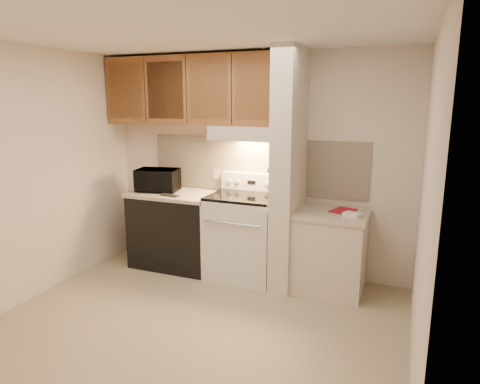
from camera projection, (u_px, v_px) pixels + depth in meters
The scene contains 50 objects.
floor at pixel (197, 323), 3.87m from camera, with size 3.60×3.60×0.00m, color tan.
ceiling at pixel (190, 32), 3.34m from camera, with size 3.60×3.60×0.00m, color white.
wall_back at pixel (255, 164), 4.97m from camera, with size 3.60×0.02×2.50m, color beige.
wall_left at pixel (34, 175), 4.27m from camera, with size 0.02×3.00×2.50m, color beige.
wall_right at pixel (425, 208), 2.95m from camera, with size 0.02×3.00×2.50m, color beige.
backsplash at pixel (254, 165), 4.96m from camera, with size 2.60×0.02×0.63m, color #FFECCF.
range_body at pixel (244, 237), 4.82m from camera, with size 0.76×0.65×0.92m, color silver.
oven_window at pixel (233, 243), 4.53m from camera, with size 0.50×0.01×0.30m, color black.
oven_handle at pixel (231, 224), 4.44m from camera, with size 0.02×0.02×0.65m, color silver.
cooktop at pixel (244, 196), 4.72m from camera, with size 0.74×0.64×0.03m, color black.
range_backguard at pixel (253, 182), 4.96m from camera, with size 0.76×0.08×0.20m, color silver.
range_display at pixel (251, 182), 4.92m from camera, with size 0.10×0.01×0.04m, color black.
range_knob_left_outer at pixel (229, 181), 5.02m from camera, with size 0.05×0.05×0.02m, color silver.
range_knob_left_inner at pixel (237, 181), 4.98m from camera, with size 0.05×0.05×0.02m, color silver.
range_knob_right_inner at pixel (266, 184), 4.85m from camera, with size 0.05×0.05×0.02m, color silver.
range_knob_right_outer at pixel (275, 184), 4.81m from camera, with size 0.05×0.05×0.02m, color silver.
dishwasher_front at pixel (176, 231), 5.16m from camera, with size 1.00×0.63×0.87m, color black.
left_countertop at pixel (175, 194), 5.06m from camera, with size 1.04×0.67×0.04m, color #C1B29A.
spoon_rest at pixel (170, 195), 4.86m from camera, with size 0.23×0.07×0.02m, color black.
teal_jar at pixel (147, 187), 5.12m from camera, with size 0.09×0.09×0.10m, color #1F5B50.
outlet at pixel (216, 174), 5.15m from camera, with size 0.08×0.01×0.12m, color beige.
microwave at pixel (158, 180), 5.09m from camera, with size 0.48×0.33×0.27m, color black.
partition_pillar at pixel (289, 171), 4.46m from camera, with size 0.22×0.70×2.50m, color beige.
pillar_trim at pixel (278, 166), 4.50m from camera, with size 0.01×0.70×0.04m, color brown.
knife_strip at pixel (277, 165), 4.45m from camera, with size 0.02×0.42×0.04m, color black.
knife_blade_a at pixel (270, 177), 4.32m from camera, with size 0.01×0.04×0.16m, color silver.
knife_handle_a at pixel (271, 162), 4.29m from camera, with size 0.02×0.02×0.10m, color black.
knife_blade_b at pixel (273, 176), 4.41m from camera, with size 0.01×0.04×0.18m, color silver.
knife_handle_b at pixel (273, 161), 4.37m from camera, with size 0.02×0.02×0.10m, color black.
knife_blade_c at pixel (275, 176), 4.47m from camera, with size 0.01×0.04×0.20m, color silver.
knife_handle_c at pixel (276, 160), 4.45m from camera, with size 0.02×0.02×0.10m, color black.
knife_blade_d at pixel (278, 173), 4.55m from camera, with size 0.01×0.04×0.16m, color silver.
knife_handle_d at pixel (278, 159), 4.52m from camera, with size 0.02×0.02×0.10m, color black.
knife_blade_e at pixel (280, 172), 4.63m from camera, with size 0.01×0.04×0.18m, color silver.
knife_handle_e at pixel (280, 158), 4.58m from camera, with size 0.02×0.02×0.10m, color black.
oven_mitt at pixel (281, 176), 4.69m from camera, with size 0.03×0.11×0.27m, color slate.
right_cab_base at pixel (330, 253), 4.47m from camera, with size 0.70×0.60×0.81m, color beige.
right_countertop at pixel (331, 214), 4.38m from camera, with size 0.74×0.64×0.04m, color #C1B29A.
red_folder at pixel (343, 211), 4.43m from camera, with size 0.20×0.28×0.01m, color #AB1021.
white_box at pixel (352, 215), 4.20m from camera, with size 0.16×0.11×0.04m, color white.
range_hood at pixel (248, 133), 4.69m from camera, with size 0.78×0.44×0.15m, color beige.
hood_lip at pixel (241, 139), 4.51m from camera, with size 0.78×0.04×0.06m, color beige.
upper_cabinets at pixel (193, 90), 4.89m from camera, with size 2.18×0.33×0.77m, color brown.
cab_door_a at pixel (125, 91), 5.04m from camera, with size 0.46×0.01×0.63m, color brown.
cab_gap_a at pixel (145, 91), 4.94m from camera, with size 0.01×0.01×0.73m, color black.
cab_door_b at pixel (165, 90), 4.84m from camera, with size 0.46×0.01×0.63m, color brown.
cab_gap_b at pixel (186, 90), 4.74m from camera, with size 0.01×0.01×0.73m, color black.
cab_door_c at pixel (209, 90), 4.64m from camera, with size 0.46×0.01×0.63m, color brown.
cab_gap_c at pixel (232, 90), 4.54m from camera, with size 0.01×0.01×0.73m, color black.
cab_door_d at pixel (256, 90), 4.44m from camera, with size 0.46×0.01×0.63m, color brown.
Camera 1 is at (1.68, -3.13, 1.98)m, focal length 32.00 mm.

